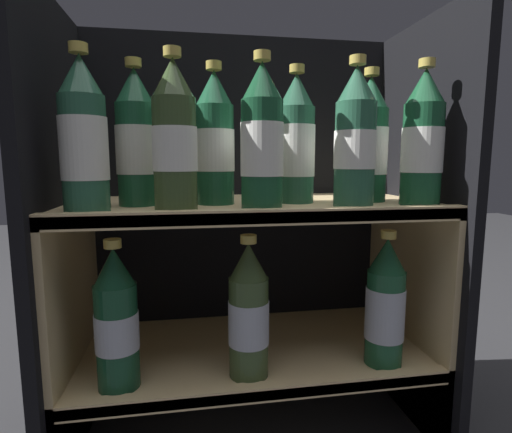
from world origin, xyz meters
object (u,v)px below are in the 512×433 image
bottle_upper_back_2 (296,143)px  bottle_upper_front_3 (355,141)px  bottle_upper_back_3 (369,143)px  bottle_lower_front_1 (249,314)px  bottle_upper_back_1 (215,142)px  bottle_lower_front_2 (385,306)px  bottle_upper_front_1 (175,139)px  bottle_upper_back_0 (136,142)px  bottle_lower_front_0 (116,322)px  bottle_upper_front_0 (84,139)px  bottle_upper_front_4 (423,142)px  bottle_upper_front_2 (260,140)px

bottle_upper_back_2 → bottle_upper_front_3: bearing=-43.8°
bottle_upper_back_3 → bottle_lower_front_1: size_ratio=1.00×
bottle_upper_back_1 → bottle_lower_front_2: size_ratio=1.00×
bottle_upper_front_1 → bottle_lower_front_2: bearing=0.0°
bottle_upper_back_2 → bottle_upper_back_3: same height
bottle_upper_back_3 → bottle_lower_front_2: bottle_upper_back_3 is taller
bottle_upper_back_0 → bottle_upper_back_1: same height
bottle_upper_back_1 → bottle_upper_front_3: bearing=-18.7°
bottle_upper_front_1 → bottle_lower_front_0: bearing=180.0°
bottle_upper_front_0 → bottle_upper_front_4: same height
bottle_upper_front_4 → bottle_upper_front_0: bearing=180.0°
bottle_upper_front_4 → bottle_lower_front_1: (-0.31, 0.00, -0.29)m
bottle_lower_front_1 → bottle_upper_front_3: bearing=0.0°
bottle_upper_front_0 → bottle_upper_front_2: bearing=0.0°
bottle_upper_front_2 → bottle_lower_front_0: size_ratio=1.00×
bottle_upper_front_1 → bottle_upper_back_3: bearing=12.2°
bottle_upper_front_0 → bottle_upper_back_1: 0.22m
bottle_upper_front_0 → bottle_upper_front_4: (0.56, 0.00, 0.00)m
bottle_lower_front_1 → bottle_upper_front_0: bearing=180.0°
bottle_upper_back_0 → bottle_lower_front_1: size_ratio=1.00×
bottle_upper_back_0 → bottle_upper_back_2: (0.28, -0.00, -0.00)m
bottle_upper_front_4 → bottle_upper_front_3: bearing=180.0°
bottle_upper_front_1 → bottle_lower_front_0: 0.31m
bottle_upper_front_4 → bottle_upper_back_3: (-0.06, 0.08, -0.00)m
bottle_upper_front_2 → bottle_upper_back_2: (0.08, 0.08, -0.00)m
bottle_upper_front_3 → bottle_lower_front_0: bottle_upper_front_3 is taller
bottle_upper_back_2 → bottle_upper_front_0: bearing=-167.5°
bottle_upper_front_4 → bottle_upper_back_0: (-0.49, 0.08, -0.00)m
bottle_upper_back_3 → bottle_lower_front_0: bottle_upper_back_3 is taller
bottle_lower_front_2 → bottle_upper_back_1: bearing=165.4°
bottle_upper_front_2 → bottle_upper_front_3: size_ratio=1.00×
bottle_upper_front_1 → bottle_lower_front_1: (0.12, 0.00, -0.29)m
bottle_upper_front_1 → bottle_upper_back_0: (-0.07, 0.08, -0.00)m
bottle_lower_front_1 → bottle_lower_front_2: bearing=0.0°
bottle_upper_front_3 → bottle_upper_back_0: (-0.37, 0.08, -0.00)m
bottle_upper_front_1 → bottle_upper_back_0: 0.10m
bottle_upper_front_3 → bottle_upper_back_1: (-0.23, 0.08, -0.00)m
bottle_upper_front_0 → bottle_upper_front_1: 0.13m
bottle_upper_back_0 → bottle_lower_front_2: bottle_upper_back_0 is taller
bottle_upper_front_1 → bottle_upper_back_1: (0.07, 0.08, -0.00)m
bottle_upper_back_0 → bottle_lower_front_1: bearing=-23.1°
bottle_upper_front_4 → bottle_upper_front_2: bearing=180.0°
bottle_upper_front_3 → bottle_upper_back_3: (0.06, 0.08, -0.00)m
bottle_upper_front_3 → bottle_upper_back_3: size_ratio=1.00×
bottle_upper_front_0 → bottle_upper_front_3: (0.43, 0.00, 0.00)m
bottle_upper_back_1 → bottle_upper_front_4: bearing=-12.4°
bottle_upper_front_0 → bottle_lower_front_1: size_ratio=1.00×
bottle_upper_back_2 → bottle_upper_back_3: bearing=0.0°
bottle_upper_back_0 → bottle_upper_back_1: 0.13m
bottle_upper_front_0 → bottle_upper_back_0: same height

